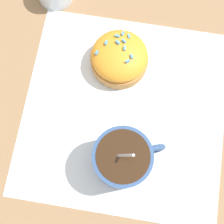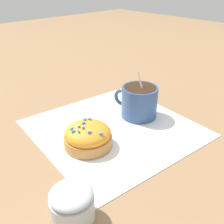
{
  "view_description": "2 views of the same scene",
  "coord_description": "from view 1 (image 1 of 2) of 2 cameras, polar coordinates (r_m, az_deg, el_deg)",
  "views": [
    {
      "loc": [
        0.13,
        -0.01,
        0.5
      ],
      "look_at": [
        0.01,
        -0.02,
        0.04
      ],
      "focal_mm": 50.0,
      "sensor_mm": 36.0,
      "label": 1
    },
    {
      "loc": [
        -0.35,
        -0.37,
        0.31
      ],
      "look_at": [
        0.0,
        0.01,
        0.04
      ],
      "focal_mm": 42.0,
      "sensor_mm": 36.0,
      "label": 2
    }
  ],
  "objects": [
    {
      "name": "ground_plane",
      "position": [
        0.52,
        2.23,
        0.15
      ],
      "size": [
        3.0,
        3.0,
        0.0
      ],
      "primitive_type": "plane",
      "color": "#93704C"
    },
    {
      "name": "coffee_cup",
      "position": [
        0.46,
        1.52,
        -8.46
      ],
      "size": [
        0.09,
        0.11,
        0.11
      ],
      "color": "#335184",
      "rests_on": "paper_napkin"
    },
    {
      "name": "paper_napkin",
      "position": [
        0.52,
        2.24,
        0.2
      ],
      "size": [
        0.36,
        0.36,
        0.0
      ],
      "color": "white",
      "rests_on": "ground_plane"
    },
    {
      "name": "frosted_pastry",
      "position": [
        0.52,
        1.36,
        9.92
      ],
      "size": [
        0.1,
        0.1,
        0.05
      ],
      "color": "#C18442",
      "rests_on": "paper_napkin"
    }
  ]
}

